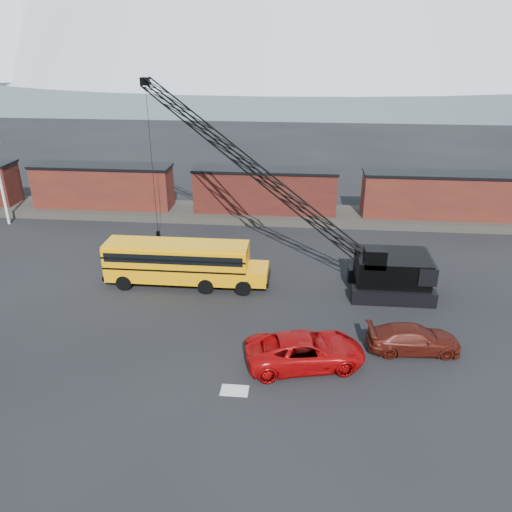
{
  "coord_description": "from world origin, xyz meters",
  "views": [
    {
      "loc": [
        3.47,
        -23.99,
        16.47
      ],
      "look_at": [
        0.64,
        6.02,
        3.0
      ],
      "focal_mm": 35.0,
      "sensor_mm": 36.0,
      "label": 1
    }
  ],
  "objects_px": {
    "maroon_suv": "(414,339)",
    "school_bus": "(182,262)",
    "crawler_crane": "(249,165)",
    "red_pickup": "(305,350)"
  },
  "relations": [
    {
      "from": "red_pickup",
      "to": "crawler_crane",
      "type": "distance_m",
      "value": 15.41
    },
    {
      "from": "maroon_suv",
      "to": "school_bus",
      "type": "bearing_deg",
      "value": 61.69
    },
    {
      "from": "school_bus",
      "to": "red_pickup",
      "type": "xyz_separation_m",
      "value": [
        8.69,
        -8.65,
        -0.9
      ]
    },
    {
      "from": "red_pickup",
      "to": "maroon_suv",
      "type": "height_order",
      "value": "red_pickup"
    },
    {
      "from": "school_bus",
      "to": "crawler_crane",
      "type": "distance_m",
      "value": 8.56
    },
    {
      "from": "red_pickup",
      "to": "crawler_crane",
      "type": "xyz_separation_m",
      "value": [
        -4.38,
        13.12,
        6.78
      ]
    },
    {
      "from": "school_bus",
      "to": "maroon_suv",
      "type": "height_order",
      "value": "school_bus"
    },
    {
      "from": "maroon_suv",
      "to": "crawler_crane",
      "type": "distance_m",
      "value": 16.83
    },
    {
      "from": "red_pickup",
      "to": "crawler_crane",
      "type": "height_order",
      "value": "crawler_crane"
    },
    {
      "from": "maroon_suv",
      "to": "crawler_crane",
      "type": "xyz_separation_m",
      "value": [
        -10.47,
        11.21,
        6.92
      ]
    }
  ]
}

